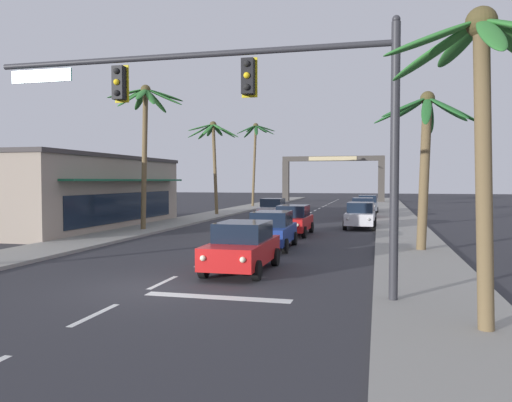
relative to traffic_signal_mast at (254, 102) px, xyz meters
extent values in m
plane|color=#2D2D33|center=(-3.13, 0.35, -5.14)|extent=(220.00, 220.00, 0.00)
cube|color=gray|center=(4.67, 20.35, -5.07)|extent=(3.20, 110.00, 0.14)
cube|color=gray|center=(-10.93, 20.35, -5.07)|extent=(3.20, 110.00, 0.14)
cube|color=silver|center=(-3.13, -2.56, -5.13)|extent=(0.16, 2.00, 0.01)
cube|color=silver|center=(-3.13, 1.21, -5.13)|extent=(0.16, 2.00, 0.01)
cube|color=silver|center=(-3.13, 4.98, -5.13)|extent=(0.16, 2.00, 0.01)
cube|color=silver|center=(-3.13, 8.75, -5.13)|extent=(0.16, 2.00, 0.01)
cube|color=silver|center=(-3.13, 12.53, -5.13)|extent=(0.16, 2.00, 0.01)
cube|color=silver|center=(-3.13, 16.30, -5.13)|extent=(0.16, 2.00, 0.01)
cube|color=silver|center=(-3.13, 20.07, -5.13)|extent=(0.16, 2.00, 0.01)
cube|color=silver|center=(-3.13, 23.84, -5.13)|extent=(0.16, 2.00, 0.01)
cube|color=silver|center=(-3.13, 27.61, -5.13)|extent=(0.16, 2.00, 0.01)
cube|color=silver|center=(-3.13, 31.38, -5.13)|extent=(0.16, 2.00, 0.01)
cube|color=silver|center=(-3.13, 35.15, -5.13)|extent=(0.16, 2.00, 0.01)
cube|color=silver|center=(-3.13, 38.93, -5.13)|extent=(0.16, 2.00, 0.01)
cube|color=silver|center=(-3.13, 42.70, -5.13)|extent=(0.16, 2.00, 0.01)
cube|color=silver|center=(-3.13, 46.47, -5.13)|extent=(0.16, 2.00, 0.01)
cube|color=silver|center=(-3.13, 50.24, -5.13)|extent=(0.16, 2.00, 0.01)
cube|color=silver|center=(-3.13, 54.01, -5.13)|extent=(0.16, 2.00, 0.01)
cube|color=silver|center=(-3.13, 57.78, -5.13)|extent=(0.16, 2.00, 0.01)
cube|color=silver|center=(-3.13, 61.55, -5.13)|extent=(0.16, 2.00, 0.01)
cube|color=silver|center=(-3.13, 65.33, -5.13)|extent=(0.16, 2.00, 0.01)
cube|color=silver|center=(-3.13, 69.10, -5.13)|extent=(0.16, 2.00, 0.01)
cube|color=silver|center=(-0.93, -0.25, -5.13)|extent=(4.00, 0.44, 0.01)
cylinder|color=#2D2D33|center=(3.56, 0.00, -1.67)|extent=(0.22, 0.22, 6.94)
cylinder|color=#2D2D33|center=(-2.00, 0.00, 1.30)|extent=(11.13, 0.16, 0.16)
sphere|color=#2D2D33|center=(3.56, 0.00, 1.86)|extent=(0.20, 0.20, 0.20)
cube|color=black|center=(-0.15, -0.02, 0.66)|extent=(0.32, 0.26, 0.92)
sphere|color=black|center=(-0.15, -0.16, 0.96)|extent=(0.17, 0.17, 0.17)
sphere|color=yellow|center=(-0.15, -0.16, 0.66)|extent=(0.17, 0.17, 0.17)
sphere|color=black|center=(-0.15, -0.16, 0.36)|extent=(0.17, 0.17, 0.17)
cube|color=yellow|center=(-0.15, 0.15, 0.66)|extent=(0.42, 0.03, 1.04)
cube|color=black|center=(-3.85, -0.02, 0.66)|extent=(0.32, 0.26, 0.92)
sphere|color=black|center=(-3.85, -0.16, 0.96)|extent=(0.17, 0.17, 0.17)
sphere|color=yellow|center=(-3.85, -0.16, 0.66)|extent=(0.17, 0.17, 0.17)
sphere|color=black|center=(-3.85, -0.16, 0.36)|extent=(0.17, 0.17, 0.17)
cube|color=yellow|center=(-3.85, 0.15, 0.66)|extent=(0.42, 0.03, 1.04)
cube|color=#147A6B|center=(-6.34, 0.00, 0.98)|extent=(1.96, 0.05, 0.36)
cube|color=white|center=(-6.34, -0.02, 0.98)|extent=(1.57, 0.01, 0.12)
cube|color=red|center=(-1.29, 3.54, -4.46)|extent=(1.77, 4.31, 0.72)
cube|color=black|center=(-1.29, 3.69, -3.78)|extent=(1.61, 2.21, 0.64)
cylinder|color=black|center=(-0.43, 2.12, -4.82)|extent=(0.22, 0.64, 0.64)
cylinder|color=black|center=(-2.16, 2.13, -4.82)|extent=(0.22, 0.64, 0.64)
cylinder|color=black|center=(-0.42, 4.96, -4.82)|extent=(0.22, 0.64, 0.64)
cylinder|color=black|center=(-2.15, 4.96, -4.82)|extent=(0.22, 0.64, 0.64)
sphere|color=#F9EFC6|center=(-0.68, 1.37, -4.38)|extent=(0.18, 0.18, 0.18)
sphere|color=#F9EFC6|center=(-1.92, 1.37, -4.38)|extent=(0.18, 0.18, 0.18)
cube|color=red|center=(-0.62, 5.70, -4.36)|extent=(0.24, 0.06, 0.20)
cube|color=red|center=(-1.94, 5.70, -4.36)|extent=(0.24, 0.06, 0.20)
cube|color=navy|center=(-1.52, 9.41, -4.46)|extent=(1.86, 4.34, 0.72)
cube|color=black|center=(-1.52, 9.56, -3.78)|extent=(1.65, 2.24, 0.64)
cylinder|color=black|center=(-0.62, 8.02, -4.82)|extent=(0.24, 0.65, 0.64)
cylinder|color=black|center=(-2.35, 7.97, -4.82)|extent=(0.24, 0.65, 0.64)
cylinder|color=black|center=(-0.69, 10.85, -4.82)|extent=(0.24, 0.65, 0.64)
cylinder|color=black|center=(-2.41, 10.81, -4.82)|extent=(0.24, 0.65, 0.64)
sphere|color=#F9EFC6|center=(-0.85, 7.26, -4.38)|extent=(0.18, 0.18, 0.18)
sphere|color=#F9EFC6|center=(-2.09, 7.23, -4.38)|extent=(0.18, 0.18, 0.18)
cube|color=red|center=(-0.91, 11.59, -4.36)|extent=(0.24, 0.07, 0.20)
cube|color=red|center=(-2.23, 11.56, -4.36)|extent=(0.24, 0.07, 0.20)
cube|color=red|center=(-1.51, 15.28, -4.46)|extent=(1.79, 4.31, 0.72)
cube|color=black|center=(-1.51, 15.43, -3.78)|extent=(1.61, 2.21, 0.64)
cylinder|color=black|center=(-0.66, 13.86, -4.82)|extent=(0.22, 0.64, 0.64)
cylinder|color=black|center=(-2.38, 13.87, -4.82)|extent=(0.22, 0.64, 0.64)
cylinder|color=black|center=(-0.64, 16.70, -4.82)|extent=(0.22, 0.64, 0.64)
cylinder|color=black|center=(-2.36, 16.71, -4.82)|extent=(0.22, 0.64, 0.64)
sphere|color=#F9EFC6|center=(-0.90, 13.11, -4.38)|extent=(0.18, 0.18, 0.18)
sphere|color=#F9EFC6|center=(-2.14, 13.12, -4.38)|extent=(0.18, 0.18, 0.18)
cube|color=red|center=(-0.84, 17.44, -4.36)|extent=(0.24, 0.06, 0.20)
cube|color=red|center=(-2.16, 17.45, -4.36)|extent=(0.24, 0.06, 0.20)
cube|color=silver|center=(-4.87, 26.03, -4.46)|extent=(1.76, 4.30, 0.72)
cube|color=black|center=(-4.87, 25.88, -3.78)|extent=(1.60, 2.20, 0.64)
cylinder|color=black|center=(-5.74, 27.45, -4.82)|extent=(0.22, 0.64, 0.64)
cylinder|color=black|center=(-4.01, 27.45, -4.82)|extent=(0.22, 0.64, 0.64)
cylinder|color=black|center=(-5.74, 24.61, -4.82)|extent=(0.22, 0.64, 0.64)
cylinder|color=black|center=(-4.01, 24.61, -4.82)|extent=(0.22, 0.64, 0.64)
sphere|color=#B2B2AD|center=(-5.50, 28.20, -4.38)|extent=(0.18, 0.18, 0.18)
sphere|color=#B2B2AD|center=(-4.26, 28.20, -4.38)|extent=(0.18, 0.18, 0.18)
cube|color=red|center=(-5.53, 23.87, -4.36)|extent=(0.24, 0.06, 0.20)
cube|color=red|center=(-4.21, 23.87, -4.36)|extent=(0.24, 0.06, 0.20)
cube|color=maroon|center=(1.97, 28.82, -4.46)|extent=(1.76, 4.30, 0.72)
cube|color=black|center=(1.97, 28.97, -3.78)|extent=(1.60, 2.20, 0.64)
cylinder|color=black|center=(2.83, 27.40, -4.82)|extent=(0.22, 0.64, 0.64)
cylinder|color=black|center=(1.11, 27.41, -4.82)|extent=(0.22, 0.64, 0.64)
cylinder|color=black|center=(2.84, 30.24, -4.82)|extent=(0.22, 0.64, 0.64)
cylinder|color=black|center=(1.11, 30.24, -4.82)|extent=(0.22, 0.64, 0.64)
sphere|color=#B2B2AD|center=(2.59, 26.65, -4.38)|extent=(0.18, 0.18, 0.18)
sphere|color=#B2B2AD|center=(1.35, 26.65, -4.38)|extent=(0.18, 0.18, 0.18)
cube|color=red|center=(2.63, 30.98, -4.36)|extent=(0.24, 0.06, 0.20)
cube|color=red|center=(1.31, 30.98, -4.36)|extent=(0.24, 0.06, 0.20)
cube|color=#4C515B|center=(2.19, 36.01, -4.46)|extent=(1.89, 4.35, 0.72)
cube|color=black|center=(2.18, 36.16, -3.78)|extent=(1.67, 2.25, 0.64)
cylinder|color=black|center=(3.09, 34.62, -4.82)|extent=(0.24, 0.65, 0.64)
cylinder|color=black|center=(1.37, 34.57, -4.82)|extent=(0.24, 0.65, 0.64)
cylinder|color=black|center=(3.01, 37.46, -4.82)|extent=(0.24, 0.65, 0.64)
cylinder|color=black|center=(1.28, 37.41, -4.82)|extent=(0.24, 0.65, 0.64)
sphere|color=#B2B2AD|center=(2.87, 33.86, -4.38)|extent=(0.18, 0.18, 0.18)
sphere|color=#B2B2AD|center=(1.63, 33.83, -4.38)|extent=(0.18, 0.18, 0.18)
cube|color=red|center=(2.78, 38.19, -4.36)|extent=(0.24, 0.07, 0.20)
cube|color=red|center=(1.46, 38.15, -4.36)|extent=(0.24, 0.07, 0.20)
cube|color=silver|center=(2.08, 20.13, -4.46)|extent=(1.85, 4.34, 0.72)
cube|color=black|center=(2.08, 20.28, -3.78)|extent=(1.65, 2.23, 0.64)
cylinder|color=black|center=(2.91, 18.69, -4.82)|extent=(0.23, 0.64, 0.64)
cylinder|color=black|center=(1.19, 18.73, -4.82)|extent=(0.23, 0.64, 0.64)
cylinder|color=black|center=(2.97, 21.53, -4.82)|extent=(0.23, 0.64, 0.64)
cylinder|color=black|center=(1.25, 21.56, -4.82)|extent=(0.23, 0.64, 0.64)
sphere|color=#B2B2AD|center=(2.65, 17.94, -4.38)|extent=(0.18, 0.18, 0.18)
sphere|color=#B2B2AD|center=(1.41, 17.97, -4.38)|extent=(0.18, 0.18, 0.18)
cube|color=red|center=(2.79, 22.27, -4.36)|extent=(0.24, 0.07, 0.20)
cube|color=red|center=(1.47, 22.30, -4.36)|extent=(0.24, 0.07, 0.20)
cylinder|color=brown|center=(-10.57, 15.12, -0.90)|extent=(0.56, 0.31, 8.49)
ellipsoid|color=#2D702D|center=(-9.35, 15.32, 2.96)|extent=(2.31, 0.79, 1.11)
ellipsoid|color=#2D702D|center=(-9.55, 15.88, 3.16)|extent=(2.07, 1.85, 0.71)
ellipsoid|color=#2D702D|center=(-10.25, 16.16, 2.86)|extent=(0.79, 2.22, 1.29)
ellipsoid|color=#2D702D|center=(-11.19, 15.93, 2.95)|extent=(1.84, 1.93, 1.12)
ellipsoid|color=#2D702D|center=(-11.50, 15.63, 3.17)|extent=(2.33, 1.40, 0.68)
ellipsoid|color=#2D702D|center=(-11.60, 14.89, 3.19)|extent=(2.43, 0.87, 0.65)
ellipsoid|color=#2D702D|center=(-10.86, 14.18, 2.80)|extent=(1.24, 2.10, 1.40)
ellipsoid|color=#2D702D|center=(-10.19, 14.04, 2.95)|extent=(0.91, 2.30, 1.11)
ellipsoid|color=#2D702D|center=(-9.79, 14.30, 2.85)|extent=(1.66, 1.95, 1.32)
sphere|color=#4C4223|center=(-10.44, 15.12, 3.40)|extent=(0.60, 0.60, 0.60)
cylinder|color=brown|center=(-10.77, 29.23, -1.18)|extent=(0.60, 0.29, 7.93)
ellipsoid|color=#2D702D|center=(-9.84, 29.48, 2.31)|extent=(2.33, 0.90, 1.27)
ellipsoid|color=#2D702D|center=(-10.17, 30.07, 2.35)|extent=(1.86, 2.00, 1.20)
ellipsoid|color=#2D702D|center=(-10.89, 30.41, 2.47)|extent=(0.48, 2.43, 0.96)
ellipsoid|color=#2D702D|center=(-11.54, 30.24, 2.45)|extent=(1.59, 2.26, 1.00)
ellipsoid|color=#2D702D|center=(-11.85, 29.85, 2.29)|extent=(2.11, 1.60, 1.31)
ellipsoid|color=#2D702D|center=(-11.94, 28.79, 2.28)|extent=(2.24, 1.28, 1.34)
ellipsoid|color=#2D702D|center=(-11.76, 28.35, 2.54)|extent=(1.97, 2.06, 0.83)
ellipsoid|color=#2D702D|center=(-10.97, 28.10, 2.34)|extent=(0.49, 2.34, 1.21)
ellipsoid|color=#2D702D|center=(-10.18, 28.29, 2.53)|extent=(1.84, 2.16, 0.85)
sphere|color=#4C4223|center=(-10.93, 29.23, 2.84)|extent=(0.60, 0.60, 0.60)
cylinder|color=brown|center=(-10.72, 43.34, -0.48)|extent=(0.66, 0.28, 9.33)
ellipsoid|color=#1E5123|center=(-9.47, 43.42, 3.74)|extent=(2.22, 0.57, 1.21)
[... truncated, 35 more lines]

